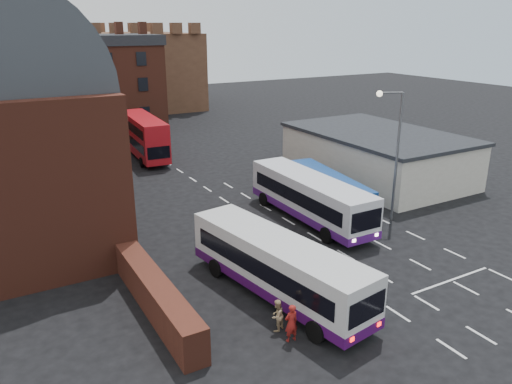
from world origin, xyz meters
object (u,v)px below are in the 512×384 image
bus_white_inbound (310,195)px  bus_blue (327,189)px  bus_white_outbound (278,263)px  street_lamp (394,144)px  bus_red_double (144,136)px  pedestrian_red (291,323)px  pedestrian_beige (277,315)px

bus_white_inbound → bus_blue: (2.58, 1.35, -0.32)m
bus_white_outbound → bus_blue: bearing=32.8°
bus_blue → street_lamp: (2.31, -4.13, 4.02)m
bus_red_double → street_lamp: street_lamp is taller
bus_white_inbound → bus_red_double: 23.53m
bus_red_double → pedestrian_red: size_ratio=6.04×
bus_white_inbound → pedestrian_beige: size_ratio=7.59×
bus_white_outbound → bus_blue: 13.69m
bus_white_outbound → bus_red_double: size_ratio=1.07×
bus_white_inbound → street_lamp: (4.88, -2.78, 3.70)m
street_lamp → pedestrian_beige: bearing=-151.8°
bus_white_outbound → bus_red_double: bearing=75.7°
bus_white_outbound → bus_white_inbound: size_ratio=1.00×
bus_white_outbound → bus_white_inbound: bearing=36.6°
bus_white_inbound → bus_blue: 2.93m
bus_red_double → pedestrian_beige: bearing=86.0°
pedestrian_red → street_lamp: bearing=-148.1°
bus_white_outbound → pedestrian_red: bus_white_outbound is taller
bus_blue → street_lamp: bearing=127.0°
pedestrian_red → pedestrian_beige: size_ratio=1.17×
bus_red_double → pedestrian_red: (-4.48, -34.45, -1.40)m
bus_white_inbound → street_lamp: 6.73m
bus_red_double → street_lamp: size_ratio=1.19×
pedestrian_red → pedestrian_beige: (-0.11, 1.00, -0.13)m
bus_white_inbound → pedestrian_beige: (-9.30, -10.40, -1.13)m
bus_blue → pedestrian_red: size_ratio=5.49×
street_lamp → pedestrian_beige: (-14.18, -7.61, -4.83)m
street_lamp → pedestrian_red: street_lamp is taller
bus_white_inbound → pedestrian_beige: bus_white_inbound is taller
bus_blue → bus_red_double: (-7.29, 21.70, 0.74)m
bus_blue → bus_white_outbound: bearing=49.5°
bus_blue → pedestrian_beige: size_ratio=6.43×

